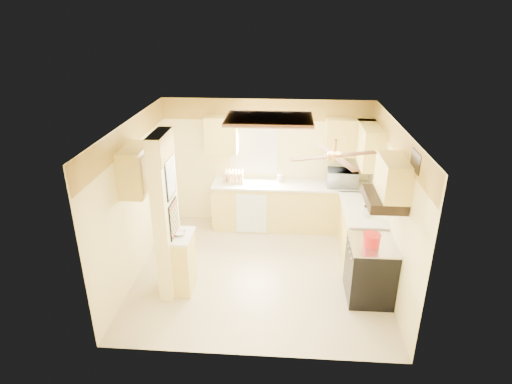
# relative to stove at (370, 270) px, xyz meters

# --- Properties ---
(floor) EXTENTS (4.00, 4.00, 0.00)m
(floor) POSITION_rel_stove_xyz_m (-1.67, 0.55, -0.46)
(floor) COLOR tan
(floor) RESTS_ON ground
(ceiling) EXTENTS (4.00, 4.00, 0.00)m
(ceiling) POSITION_rel_stove_xyz_m (-1.67, 0.55, 2.04)
(ceiling) COLOR white
(ceiling) RESTS_ON wall_back
(wall_back) EXTENTS (4.00, 0.00, 4.00)m
(wall_back) POSITION_rel_stove_xyz_m (-1.67, 2.45, 0.79)
(wall_back) COLOR #FFEA9B
(wall_back) RESTS_ON floor
(wall_front) EXTENTS (4.00, 0.00, 4.00)m
(wall_front) POSITION_rel_stove_xyz_m (-1.67, -1.35, 0.79)
(wall_front) COLOR #FFEA9B
(wall_front) RESTS_ON floor
(wall_left) EXTENTS (0.00, 3.80, 3.80)m
(wall_left) POSITION_rel_stove_xyz_m (-3.67, 0.55, 0.79)
(wall_left) COLOR #FFEA9B
(wall_left) RESTS_ON floor
(wall_right) EXTENTS (0.00, 3.80, 3.80)m
(wall_right) POSITION_rel_stove_xyz_m (0.33, 0.55, 0.79)
(wall_right) COLOR #FFEA9B
(wall_right) RESTS_ON floor
(wallpaper_border) EXTENTS (4.00, 0.02, 0.40)m
(wallpaper_border) POSITION_rel_stove_xyz_m (-1.67, 2.43, 1.84)
(wallpaper_border) COLOR #FFD14B
(wallpaper_border) RESTS_ON wall_back
(partition_column) EXTENTS (0.20, 0.70, 2.50)m
(partition_column) POSITION_rel_stove_xyz_m (-3.02, 0.00, 0.79)
(partition_column) COLOR #FFEA9B
(partition_column) RESTS_ON floor
(partition_ledge) EXTENTS (0.25, 0.55, 0.90)m
(partition_ledge) POSITION_rel_stove_xyz_m (-2.80, 0.00, -0.01)
(partition_ledge) COLOR #FCE473
(partition_ledge) RESTS_ON floor
(ledge_top) EXTENTS (0.28, 0.58, 0.04)m
(ledge_top) POSITION_rel_stove_xyz_m (-2.80, 0.00, 0.46)
(ledge_top) COLOR white
(ledge_top) RESTS_ON partition_ledge
(lower_cabinets_back) EXTENTS (3.00, 0.60, 0.90)m
(lower_cabinets_back) POSITION_rel_stove_xyz_m (-1.17, 2.15, -0.01)
(lower_cabinets_back) COLOR #FCE473
(lower_cabinets_back) RESTS_ON floor
(lower_cabinets_right) EXTENTS (0.60, 1.40, 0.90)m
(lower_cabinets_right) POSITION_rel_stove_xyz_m (0.03, 1.15, -0.01)
(lower_cabinets_right) COLOR #FCE473
(lower_cabinets_right) RESTS_ON floor
(countertop_back) EXTENTS (3.04, 0.64, 0.04)m
(countertop_back) POSITION_rel_stove_xyz_m (-1.17, 2.14, 0.46)
(countertop_back) COLOR white
(countertop_back) RESTS_ON lower_cabinets_back
(countertop_right) EXTENTS (0.64, 1.44, 0.04)m
(countertop_right) POSITION_rel_stove_xyz_m (0.02, 1.15, 0.46)
(countertop_right) COLOR white
(countertop_right) RESTS_ON lower_cabinets_right
(dishwasher_panel) EXTENTS (0.58, 0.02, 0.80)m
(dishwasher_panel) POSITION_rel_stove_xyz_m (-1.92, 1.84, -0.03)
(dishwasher_panel) COLOR white
(dishwasher_panel) RESTS_ON lower_cabinets_back
(window) EXTENTS (0.92, 0.02, 1.02)m
(window) POSITION_rel_stove_xyz_m (-1.92, 2.44, 1.09)
(window) COLOR white
(window) RESTS_ON wall_back
(upper_cab_back_left) EXTENTS (0.60, 0.35, 0.70)m
(upper_cab_back_left) POSITION_rel_stove_xyz_m (-2.52, 2.27, 1.39)
(upper_cab_back_left) COLOR #FCE473
(upper_cab_back_left) RESTS_ON wall_back
(upper_cab_back_right) EXTENTS (0.90, 0.35, 0.70)m
(upper_cab_back_right) POSITION_rel_stove_xyz_m (-0.12, 2.27, 1.39)
(upper_cab_back_right) COLOR #FCE473
(upper_cab_back_right) RESTS_ON wall_back
(upper_cab_right) EXTENTS (0.35, 1.00, 0.70)m
(upper_cab_right) POSITION_rel_stove_xyz_m (0.16, 1.80, 1.39)
(upper_cab_right) COLOR #FCE473
(upper_cab_right) RESTS_ON wall_right
(upper_cab_left_wall) EXTENTS (0.35, 0.75, 0.70)m
(upper_cab_left_wall) POSITION_rel_stove_xyz_m (-3.49, 0.30, 1.39)
(upper_cab_left_wall) COLOR #FCE473
(upper_cab_left_wall) RESTS_ON wall_left
(upper_cab_over_stove) EXTENTS (0.35, 0.76, 0.52)m
(upper_cab_over_stove) POSITION_rel_stove_xyz_m (0.16, 0.00, 1.49)
(upper_cab_over_stove) COLOR #FCE473
(upper_cab_over_stove) RESTS_ON wall_right
(stove) EXTENTS (0.68, 0.77, 0.92)m
(stove) POSITION_rel_stove_xyz_m (0.00, 0.00, 0.00)
(stove) COLOR black
(stove) RESTS_ON floor
(range_hood) EXTENTS (0.50, 0.76, 0.14)m
(range_hood) POSITION_rel_stove_xyz_m (0.07, 0.00, 1.16)
(range_hood) COLOR black
(range_hood) RESTS_ON upper_cab_over_stove
(poster_menu) EXTENTS (0.02, 0.42, 0.57)m
(poster_menu) POSITION_rel_stove_xyz_m (-2.91, 0.00, 1.39)
(poster_menu) COLOR black
(poster_menu) RESTS_ON partition_column
(poster_nashville) EXTENTS (0.02, 0.42, 0.57)m
(poster_nashville) POSITION_rel_stove_xyz_m (-2.91, 0.00, 0.74)
(poster_nashville) COLOR black
(poster_nashville) RESTS_ON partition_column
(ceiling_light_panel) EXTENTS (1.35, 0.95, 0.06)m
(ceiling_light_panel) POSITION_rel_stove_xyz_m (-1.57, 1.05, 2.00)
(ceiling_light_panel) COLOR brown
(ceiling_light_panel) RESTS_ON ceiling
(ceiling_fan) EXTENTS (1.15, 1.15, 0.26)m
(ceiling_fan) POSITION_rel_stove_xyz_m (-0.67, -0.15, 1.83)
(ceiling_fan) COLOR gold
(ceiling_fan) RESTS_ON ceiling
(vent_grate) EXTENTS (0.02, 0.40, 0.25)m
(vent_grate) POSITION_rel_stove_xyz_m (0.31, -0.35, 1.84)
(vent_grate) COLOR black
(vent_grate) RESTS_ON wall_right
(microwave) EXTENTS (0.59, 0.42, 0.31)m
(microwave) POSITION_rel_stove_xyz_m (-0.22, 2.12, 0.64)
(microwave) COLOR white
(microwave) RESTS_ON countertop_back
(bowl) EXTENTS (0.22, 0.22, 0.05)m
(bowl) POSITION_rel_stove_xyz_m (-2.84, 0.02, 0.50)
(bowl) COLOR white
(bowl) RESTS_ON ledge_top
(dutch_oven) EXTENTS (0.26, 0.26, 0.17)m
(dutch_oven) POSITION_rel_stove_xyz_m (-0.04, -0.04, 0.54)
(dutch_oven) COLOR red
(dutch_oven) RESTS_ON stove
(kettle) EXTENTS (0.13, 0.13, 0.20)m
(kettle) POSITION_rel_stove_xyz_m (0.04, 0.84, 0.57)
(kettle) COLOR silver
(kettle) RESTS_ON countertop_right
(dish_rack) EXTENTS (0.37, 0.27, 0.21)m
(dish_rack) POSITION_rel_stove_xyz_m (-2.29, 2.18, 0.56)
(dish_rack) COLOR tan
(dish_rack) RESTS_ON countertop_back
(utensil_crock) EXTENTS (0.11, 0.11, 0.22)m
(utensil_crock) POSITION_rel_stove_xyz_m (-1.39, 2.26, 0.55)
(utensil_crock) COLOR white
(utensil_crock) RESTS_ON countertop_back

